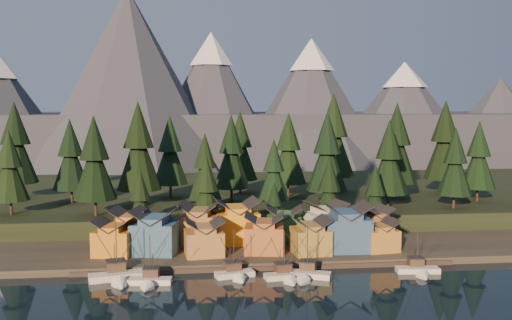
{
  "coord_description": "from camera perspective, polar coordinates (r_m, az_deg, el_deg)",
  "views": [
    {
      "loc": [
        -15.4,
        -99.55,
        33.98
      ],
      "look_at": [
        -0.74,
        30.0,
        21.63
      ],
      "focal_mm": 40.0,
      "sensor_mm": 36.0,
      "label": 1
    }
  ],
  "objects": [
    {
      "name": "house_back_0",
      "position": [
        134.92,
        -12.42,
        -6.55
      ],
      "size": [
        9.71,
        9.43,
        9.18
      ],
      "rotation": [
        0.0,
        0.0,
        -0.18
      ],
      "color": "#B6722E",
      "rests_on": "shore_strip"
    },
    {
      "name": "tree_hill_11",
      "position": [
        159.47,
        13.14,
        0.01
      ],
      "size": [
        10.5,
        10.5,
        24.46
      ],
      "color": "#332319",
      "rests_on": "hillside"
    },
    {
      "name": "boat_1",
      "position": [
        112.28,
        -10.64,
        -11.2
      ],
      "size": [
        8.6,
        9.21,
        10.45
      ],
      "rotation": [
        0.0,
        0.0,
        -0.1
      ],
      "color": "white",
      "rests_on": "ground"
    },
    {
      "name": "tree_hill_0",
      "position": [
        159.35,
        -23.42,
        -0.75
      ],
      "size": [
        9.51,
        9.51,
        22.15
      ],
      "color": "#332319",
      "rests_on": "hillside"
    },
    {
      "name": "ground",
      "position": [
        106.31,
        2.28,
        -13.23
      ],
      "size": [
        500.0,
        500.0,
        0.0
      ],
      "primitive_type": "plane",
      "color": "black",
      "rests_on": "ground"
    },
    {
      "name": "shore_strip",
      "position": [
        144.28,
        -0.15,
        -7.9
      ],
      "size": [
        400.0,
        50.0,
        1.5
      ],
      "primitive_type": "cube",
      "color": "#312C24",
      "rests_on": "ground"
    },
    {
      "name": "hillside",
      "position": [
        192.68,
        -1.79,
        -3.84
      ],
      "size": [
        420.0,
        100.0,
        6.0
      ],
      "primitive_type": "cube",
      "color": "black",
      "rests_on": "ground"
    },
    {
      "name": "tree_hill_16",
      "position": [
        185.56,
        -22.91,
        1.33
      ],
      "size": [
        12.69,
        12.69,
        29.56
      ],
      "color": "#332319",
      "rests_on": "hillside"
    },
    {
      "name": "house_front_0",
      "position": [
        129.24,
        -14.03,
        -7.37
      ],
      "size": [
        9.46,
        9.11,
        8.08
      ],
      "rotation": [
        0.0,
        0.0,
        -0.2
      ],
      "color": "orange",
      "rests_on": "shore_strip"
    },
    {
      "name": "tree_hill_2",
      "position": [
        150.23,
        -15.85,
        -0.1
      ],
      "size": [
        11.07,
        11.07,
        25.78
      ],
      "color": "#332319",
      "rests_on": "hillside"
    },
    {
      "name": "tree_hill_13",
      "position": [
        164.68,
        19.28,
        -0.39
      ],
      "size": [
        9.59,
        9.59,
        22.34
      ],
      "color": "#332319",
      "rests_on": "hillside"
    },
    {
      "name": "tree_hill_9",
      "position": [
        159.59,
        7.12,
        0.52
      ],
      "size": [
        11.38,
        11.38,
        26.5
      ],
      "color": "#332319",
      "rests_on": "hillside"
    },
    {
      "name": "tree_hill_8",
      "position": [
        174.59,
        3.26,
        0.91
      ],
      "size": [
        11.22,
        11.22,
        26.15
      ],
      "color": "#332319",
      "rests_on": "hillside"
    },
    {
      "name": "tree_shore_2",
      "position": [
        143.24,
        1.84,
        -4.65
      ],
      "size": [
        5.87,
        5.87,
        13.68
      ],
      "color": "#332319",
      "rests_on": "shore_strip"
    },
    {
      "name": "boat_0",
      "position": [
        115.89,
        -13.65,
        -10.57
      ],
      "size": [
        11.59,
        12.15,
        12.62
      ],
      "rotation": [
        0.0,
        0.0,
        0.24
      ],
      "color": "silver",
      "rests_on": "ground"
    },
    {
      "name": "boat_2",
      "position": [
        114.81,
        -2.01,
        -10.69
      ],
      "size": [
        8.38,
        8.96,
        10.56
      ],
      "rotation": [
        0.0,
        0.0,
        0.23
      ],
      "color": "silver",
      "rests_on": "ground"
    },
    {
      "name": "tree_hill_15",
      "position": [
        182.7,
        -1.6,
        1.18
      ],
      "size": [
        11.39,
        11.39,
        26.54
      ],
      "color": "#332319",
      "rests_on": "hillside"
    },
    {
      "name": "house_back_3",
      "position": [
        137.71,
        2.81,
        -6.32
      ],
      "size": [
        9.48,
        8.71,
        8.55
      ],
      "rotation": [
        0.0,
        0.0,
        -0.16
      ],
      "color": "#3E6F3C",
      "rests_on": "shore_strip"
    },
    {
      "name": "house_back_5",
      "position": [
        140.43,
        11.67,
        -6.22
      ],
      "size": [
        9.16,
        9.23,
        8.46
      ],
      "rotation": [
        0.0,
        0.0,
        0.25
      ],
      "color": "#956235",
      "rests_on": "shore_strip"
    },
    {
      "name": "boat_4",
      "position": [
        114.8,
        4.99,
        -10.77
      ],
      "size": [
        10.2,
        10.61,
        10.92
      ],
      "rotation": [
        0.0,
        0.0,
        -0.38
      ],
      "color": "silver",
      "rests_on": "ground"
    },
    {
      "name": "tree_hill_10",
      "position": [
        185.49,
        7.73,
        2.19
      ],
      "size": [
        13.9,
        13.9,
        32.39
      ],
      "color": "#332319",
      "rests_on": "hillside"
    },
    {
      "name": "house_front_4",
      "position": [
        127.52,
        5.48,
        -7.43
      ],
      "size": [
        8.35,
        8.92,
        7.97
      ],
      "rotation": [
        0.0,
        0.0,
        0.07
      ],
      "color": "olive",
      "rests_on": "shore_strip"
    },
    {
      "name": "tree_hill_3",
      "position": [
        160.66,
        -11.65,
        1.07
      ],
      "size": [
        12.66,
        12.66,
        29.49
      ],
      "color": "#332319",
      "rests_on": "hillside"
    },
    {
      "name": "house_back_1",
      "position": [
        134.72,
        -5.67,
        -6.27
      ],
      "size": [
        10.35,
        10.44,
        10.04
      ],
      "rotation": [
        0.0,
        0.0,
        -0.17
      ],
      "color": "olive",
      "rests_on": "shore_strip"
    },
    {
      "name": "dock",
      "position": [
        121.76,
        1.08,
        -10.55
      ],
      "size": [
        80.0,
        4.0,
        1.0
      ],
      "primitive_type": "cube",
      "color": "#42382F",
      "rests_on": "ground"
    },
    {
      "name": "house_front_2",
      "position": [
        125.89,
        -5.23,
        -7.6
      ],
      "size": [
        8.91,
        8.97,
        7.95
      ],
      "rotation": [
        0.0,
        0.0,
        0.1
      ],
      "color": "#AE773D",
      "rests_on": "shore_strip"
    },
    {
      "name": "tree_hill_5",
      "position": [
        150.49,
        -5.12,
        -0.88
      ],
      "size": [
        9.07,
        9.07,
        21.12
      ],
      "color": "#332319",
      "rests_on": "hillside"
    },
    {
      "name": "tree_hill_12",
      "position": [
        176.98,
        13.87,
        1.35
      ],
      "size": [
        12.51,
        12.51,
        29.13
      ],
      "color": "#332319",
      "rests_on": "hillside"
    },
    {
      "name": "tree_shore_3",
      "position": [
        145.35,
        7.32,
        -3.19
      ],
      "size": [
        8.52,
        8.52,
        19.85
      ],
      "color": "#332319",
      "rests_on": "shore_strip"
    },
    {
      "name": "house_front_1",
      "position": [
        128.9,
        -10.06,
        -6.89
      ],
      "size": [
        11.3,
        11.01,
        9.92
      ],
      "rotation": [
        0.0,
        0.0,
        -0.21
      ],
      "color": "#355B7E",
      "rests_on": "shore_strip"
    },
    {
      "name": "boat_6",
      "position": [
        122.08,
        16.01,
        -9.99
      ],
      "size": [
        9.15,
        9.8,
        10.44
      ],
      "rotation": [
        0.0,
        0.0,
        -0.11
      ],
      "color": "silver",
      "rests_on": "ground"
    },
    {
      "name": "tree_hill_14",
      "position": [
        189.39,
        18.35,
        1.64
      ],
      "size": [
        12.89,
        12.89,
        30.04
      ],
      "color": "#332319",
      "rests_on": "hillside"
    },
    {
      "name": "house_back_2",
      "position": [
        136.24,
        -1.97,
        -5.99
      ],
      "size": [
        10.82,
        10.1,
        10.56
      ],
      "rotation": [
        0.0,
        0.0,
        0.1
      ],
      "color": "orange",
      "rests_on": "shore_strip"
    },
    {
      "name": "tree_shore_0",
      "position": [
        142.01,
        -11.49,
        -4.04
      ],
      "size": [
        7.4,
        7.4,
        17.25
      ],
      "color": "#332319",
      "rests_on": "shore_strip"
    },
    {
      "name": "tree_hill_6",
      "position": [
        165.54,
        -2.48,
        0.57
      ],
      "size": [
        11.02,
        11.02,
        25.68
      ],
      "color": "#332319",
      "rests_on": "hillside"
    },
    {
      "name": "tree_hill_4",
      "position": [
        175.24,
        -8.59,
        0.75
      ],
      "size": [
        10.93,
        10.93,
        25.46
      ],
      "color": "#332319",
      "rests_on": "hillside"
    },
    {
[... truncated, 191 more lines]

